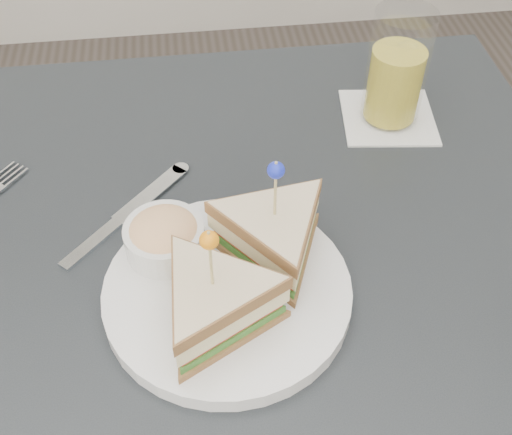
# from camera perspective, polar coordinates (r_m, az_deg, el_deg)

# --- Properties ---
(table) EXTENTS (0.80, 0.80, 0.75)m
(table) POSITION_cam_1_polar(r_m,az_deg,el_deg) (0.74, -0.67, -7.35)
(table) COLOR black
(table) RESTS_ON ground
(plate_meal) EXTENTS (0.28, 0.26, 0.15)m
(plate_meal) POSITION_cam_1_polar(r_m,az_deg,el_deg) (0.62, -2.06, -4.69)
(plate_meal) COLOR silver
(plate_meal) RESTS_ON table
(cutlery_knife) EXTENTS (0.15, 0.16, 0.01)m
(cutlery_knife) POSITION_cam_1_polar(r_m,az_deg,el_deg) (0.73, -11.72, 0.04)
(cutlery_knife) COLOR silver
(cutlery_knife) RESTS_ON table
(drink_set) EXTENTS (0.13, 0.13, 0.15)m
(drink_set) POSITION_cam_1_polar(r_m,az_deg,el_deg) (0.83, 12.33, 12.29)
(drink_set) COLOR silver
(drink_set) RESTS_ON table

